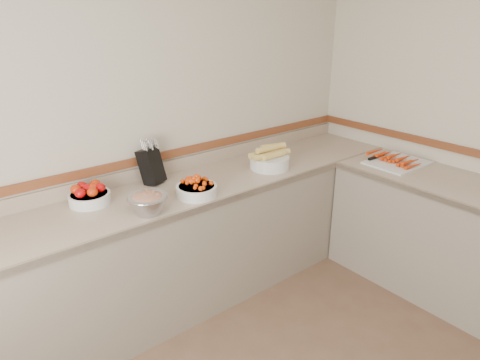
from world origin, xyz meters
TOP-DOWN VIEW (x-y plane):
  - back_wall at (0.00, 2.00)m, footprint 4.00×0.00m
  - counter_back at (0.00, 1.68)m, footprint 4.00×0.65m
  - knife_block at (-0.01, 1.90)m, footprint 0.19×0.21m
  - tomato_bowl at (-0.49, 1.84)m, footprint 0.26×0.26m
  - cherry_tomato_bowl at (0.11, 1.51)m, footprint 0.27×0.27m
  - corn_bowl at (0.85, 1.60)m, footprint 0.35×0.31m
  - rhubarb_bowl at (-0.27, 1.47)m, footprint 0.25×0.25m
  - cutting_board at (1.72, 1.05)m, footprint 0.47×0.41m

SIDE VIEW (x-z plane):
  - counter_back at x=0.00m, z-range -0.09..0.99m
  - cutting_board at x=1.72m, z-range 0.89..0.95m
  - cherry_tomato_bowl at x=0.11m, z-range 0.88..1.03m
  - tomato_bowl at x=-0.49m, z-range 0.89..1.02m
  - corn_bowl at x=0.85m, z-range 0.88..1.06m
  - rhubarb_bowl at x=-0.27m, z-range 0.90..1.04m
  - knife_block at x=-0.01m, z-range 0.87..1.20m
  - back_wall at x=0.00m, z-range -0.70..3.30m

